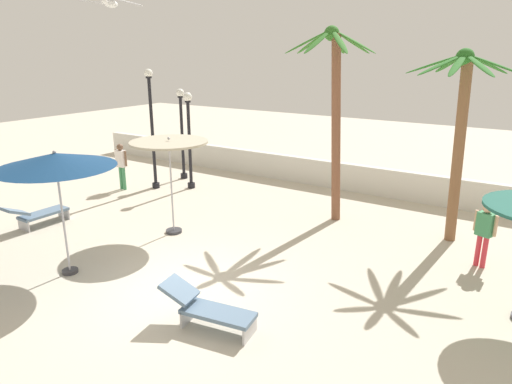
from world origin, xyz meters
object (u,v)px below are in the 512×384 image
(lamp_post_1, at_px, (182,128))
(lounge_chair_1, at_px, (36,214))
(lamp_post_0, at_px, (152,125))
(seagull_0, at_px, (110,3))
(lamp_post_2, at_px, (189,134))
(guest_1, at_px, (485,229))
(patio_umbrella_0, at_px, (55,161))
(lounge_chair_0, at_px, (207,308))
(palm_tree_0, at_px, (335,101))
(guest_2, at_px, (121,162))
(patio_umbrella_2, at_px, (169,149))
(palm_tree_1, at_px, (460,120))

(lamp_post_1, relative_size, lounge_chair_1, 1.96)
(lamp_post_0, xyz_separation_m, lamp_post_1, (-0.04, 1.66, -0.35))
(lamp_post_0, height_order, seagull_0, seagull_0)
(lamp_post_2, height_order, guest_1, lamp_post_2)
(guest_1, bearing_deg, patio_umbrella_0, -145.05)
(lamp_post_0, relative_size, lounge_chair_1, 2.39)
(lamp_post_1, xyz_separation_m, lounge_chair_0, (7.54, -7.82, -1.66))
(palm_tree_0, xyz_separation_m, seagull_0, (-0.57, -7.46, 2.09))
(lamp_post_1, relative_size, lamp_post_2, 1.01)
(patio_umbrella_0, distance_m, guest_2, 7.07)
(patio_umbrella_0, bearing_deg, guest_1, 34.95)
(patio_umbrella_0, distance_m, palm_tree_0, 7.73)
(lamp_post_1, relative_size, guest_2, 2.08)
(lounge_chair_0, bearing_deg, guest_2, 147.54)
(lamp_post_2, relative_size, lounge_chair_0, 1.89)
(patio_umbrella_2, relative_size, lounge_chair_1, 1.50)
(patio_umbrella_2, xyz_separation_m, guest_1, (7.75, 2.43, -1.51))
(lamp_post_1, xyz_separation_m, lounge_chair_1, (-0.01, -6.52, -1.66))
(patio_umbrella_0, bearing_deg, patio_umbrella_2, 84.26)
(patio_umbrella_0, bearing_deg, palm_tree_1, 44.94)
(palm_tree_1, bearing_deg, palm_tree_0, -176.52)
(lamp_post_0, bearing_deg, palm_tree_1, 4.37)
(patio_umbrella_0, distance_m, lamp_post_1, 8.60)
(patio_umbrella_2, bearing_deg, lounge_chair_1, -153.45)
(patio_umbrella_2, distance_m, guest_2, 5.27)
(lamp_post_1, distance_m, guest_1, 11.75)
(guest_1, distance_m, seagull_0, 9.38)
(guest_1, bearing_deg, lounge_chair_0, -125.18)
(lamp_post_2, xyz_separation_m, guest_1, (10.31, -1.31, -1.12))
(patio_umbrella_2, distance_m, palm_tree_0, 4.97)
(lounge_chair_1, bearing_deg, seagull_0, -17.40)
(lounge_chair_0, distance_m, lounge_chair_1, 7.66)
(palm_tree_0, relative_size, seagull_0, 5.50)
(palm_tree_1, height_order, guest_2, palm_tree_1)
(patio_umbrella_2, bearing_deg, lamp_post_1, 128.80)
(lounge_chair_1, bearing_deg, patio_umbrella_0, -21.50)
(patio_umbrella_2, distance_m, lamp_post_2, 4.54)
(patio_umbrella_0, xyz_separation_m, guest_2, (-4.27, 5.39, -1.65))
(seagull_0, bearing_deg, guest_1, 51.30)
(lounge_chair_0, height_order, lounge_chair_1, lounge_chair_0)
(patio_umbrella_2, bearing_deg, lamp_post_2, 124.36)
(palm_tree_1, bearing_deg, lamp_post_1, 175.27)
(palm_tree_0, relative_size, palm_tree_1, 1.12)
(patio_umbrella_0, relative_size, patio_umbrella_2, 1.06)
(palm_tree_1, distance_m, guest_1, 2.91)
(patio_umbrella_2, relative_size, lamp_post_0, 0.63)
(palm_tree_1, distance_m, guest_2, 11.62)
(lounge_chair_1, height_order, guest_2, guest_2)
(guest_1, relative_size, seagull_0, 1.54)
(patio_umbrella_0, height_order, palm_tree_0, palm_tree_0)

